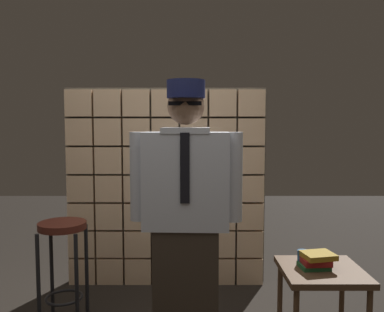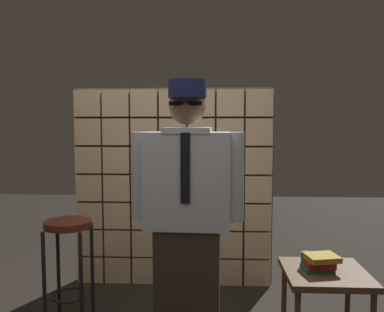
{
  "view_description": "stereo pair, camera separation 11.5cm",
  "coord_description": "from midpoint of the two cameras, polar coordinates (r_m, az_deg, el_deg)",
  "views": [
    {
      "loc": [
        0.24,
        -2.23,
        1.51
      ],
      "look_at": [
        0.24,
        0.27,
        1.3
      ],
      "focal_mm": 37.72,
      "sensor_mm": 36.0,
      "label": 1
    },
    {
      "loc": [
        0.36,
        -2.22,
        1.51
      ],
      "look_at": [
        0.24,
        0.27,
        1.3
      ],
      "focal_mm": 37.72,
      "sensor_mm": 36.0,
      "label": 2
    }
  ],
  "objects": [
    {
      "name": "glass_block_wall",
      "position": [
        3.75,
        -1.81,
        -4.55
      ],
      "size": [
        1.85,
        0.1,
        1.85
      ],
      "color": "#E0B78C",
      "rests_on": "ground"
    },
    {
      "name": "coffee_mug",
      "position": [
        2.86,
        17.18,
        -13.79
      ],
      "size": [
        0.13,
        0.08,
        0.09
      ],
      "color": "navy",
      "rests_on": "side_table"
    },
    {
      "name": "bar_stool",
      "position": [
        3.14,
        -16.04,
        -12.41
      ],
      "size": [
        0.34,
        0.34,
        0.8
      ],
      "color": "#592319",
      "rests_on": "ground"
    },
    {
      "name": "standing_person",
      "position": [
        2.55,
        0.64,
        -8.56
      ],
      "size": [
        0.7,
        0.3,
        1.77
      ],
      "rotation": [
        0.0,
        0.0,
        -0.04
      ],
      "color": "#382D23",
      "rests_on": "ground"
    },
    {
      "name": "book_stack",
      "position": [
        2.81,
        18.77,
        -14.05
      ],
      "size": [
        0.24,
        0.2,
        0.1
      ],
      "color": "#1E592D",
      "rests_on": "side_table"
    },
    {
      "name": "side_table",
      "position": [
        2.86,
        19.48,
        -16.5
      ],
      "size": [
        0.52,
        0.52,
        0.56
      ],
      "color": "#513823",
      "rests_on": "ground"
    }
  ]
}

